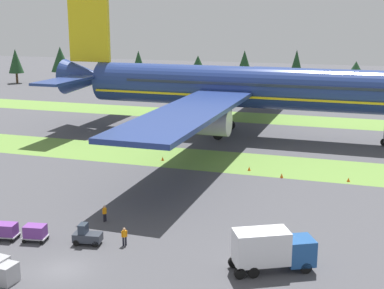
% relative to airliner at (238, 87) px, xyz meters
% --- Properties ---
extents(ground_plane, '(400.00, 400.00, 0.00)m').
position_rel_airliner_xyz_m(ground_plane, '(-2.38, -54.20, -8.64)').
color(ground_plane, '#47474C').
extents(grass_strip_near, '(320.00, 11.28, 0.01)m').
position_rel_airliner_xyz_m(grass_strip_near, '(-2.38, -17.31, -8.64)').
color(grass_strip_near, olive).
rests_on(grass_strip_near, ground).
extents(grass_strip_far, '(320.00, 11.28, 0.01)m').
position_rel_airliner_xyz_m(grass_strip_far, '(-2.38, 17.26, -8.64)').
color(grass_strip_far, olive).
rests_on(grass_strip_far, ground).
extents(airliner, '(68.19, 83.67, 24.11)m').
position_rel_airliner_xyz_m(airliner, '(0.00, 0.00, 0.00)').
color(airliner, navy).
rests_on(airliner, ground).
extents(baggage_tug, '(2.78, 1.72, 1.97)m').
position_rel_airliner_xyz_m(baggage_tug, '(-2.97, -49.00, -7.83)').
color(baggage_tug, '#2D333D').
rests_on(baggage_tug, ground).
extents(cargo_dolly_lead, '(2.42, 1.85, 1.55)m').
position_rel_airliner_xyz_m(cargo_dolly_lead, '(-7.92, -49.83, -7.72)').
color(cargo_dolly_lead, '#A3A3A8').
rests_on(cargo_dolly_lead, ground).
extents(cargo_dolly_second, '(2.42, 1.85, 1.55)m').
position_rel_airliner_xyz_m(cargo_dolly_second, '(-10.78, -50.32, -7.72)').
color(cargo_dolly_second, '#A3A3A8').
rests_on(cargo_dolly_second, ground).
extents(catering_truck, '(7.23, 5.26, 3.58)m').
position_rel_airliner_xyz_m(catering_truck, '(14.16, -49.01, -6.69)').
color(catering_truck, '#1E4C8E').
rests_on(catering_truck, ground).
extents(ground_crew_marshaller, '(0.36, 0.53, 1.74)m').
position_rel_airliner_xyz_m(ground_crew_marshaller, '(-3.93, -43.46, -7.70)').
color(ground_crew_marshaller, black).
rests_on(ground_crew_marshaller, ground).
extents(ground_crew_loader, '(0.48, 0.36, 1.74)m').
position_rel_airliner_xyz_m(ground_crew_loader, '(0.48, -48.21, -7.70)').
color(ground_crew_loader, black).
rests_on(ground_crew_loader, ground).
extents(uld_container_2, '(2.14, 1.78, 1.60)m').
position_rel_airliner_xyz_m(uld_container_2, '(-5.72, -57.49, -7.84)').
color(uld_container_2, '#A3A3A8').
rests_on(uld_container_2, ground).
extents(taxiway_marker_0, '(0.44, 0.44, 0.63)m').
position_rel_airliner_xyz_m(taxiway_marker_0, '(11.16, -22.82, -8.33)').
color(taxiway_marker_0, orange).
rests_on(taxiway_marker_0, ground).
extents(taxiway_marker_1, '(0.44, 0.44, 0.56)m').
position_rel_airliner_xyz_m(taxiway_marker_1, '(6.44, -20.85, -8.36)').
color(taxiway_marker_1, orange).
rests_on(taxiway_marker_1, ground).
extents(taxiway_marker_2, '(0.44, 0.44, 0.55)m').
position_rel_airliner_xyz_m(taxiway_marker_2, '(19.51, -21.87, -8.37)').
color(taxiway_marker_2, orange).
rests_on(taxiway_marker_2, ground).
extents(taxiway_marker_3, '(0.44, 0.44, 0.57)m').
position_rel_airliner_xyz_m(taxiway_marker_3, '(-6.66, -19.56, -8.36)').
color(taxiway_marker_3, orange).
rests_on(taxiway_marker_3, ground).
extents(distant_tree_line, '(198.42, 10.71, 12.06)m').
position_rel_airliner_xyz_m(distant_tree_line, '(-7.60, 52.89, -1.87)').
color(distant_tree_line, '#4C3823').
rests_on(distant_tree_line, ground).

